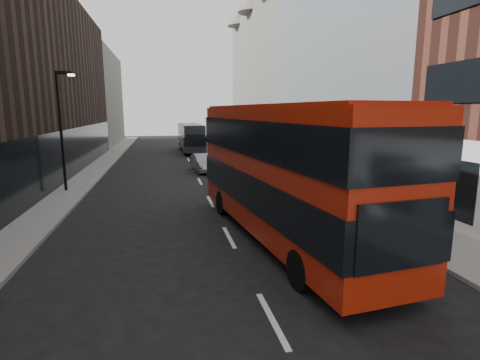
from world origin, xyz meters
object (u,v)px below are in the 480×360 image
grey_bus (191,137)px  car_c (228,161)px  street_lamp (62,123)px  car_b (204,163)px  red_bus (283,166)px  car_a (256,174)px

grey_bus → car_c: grey_bus is taller
street_lamp → car_c: size_ratio=1.43×
grey_bus → car_b: bearing=-91.6°
red_bus → car_b: size_ratio=2.96×
street_lamp → car_c: (11.06, 6.81, -3.47)m
street_lamp → red_bus: size_ratio=0.54×
grey_bus → car_c: size_ratio=2.11×
car_c → street_lamp: bearing=-149.5°
car_a → car_c: car_c is taller
grey_bus → car_a: grey_bus is taller
street_lamp → car_a: street_lamp is taller
car_b → car_c: bearing=5.8°
car_b → car_c: size_ratio=0.89×
grey_bus → car_b: 15.19m
red_bus → car_b: bearing=87.5°
grey_bus → car_b: (-0.06, -15.15, -1.05)m
grey_bus → red_bus: bearing=-89.2°
red_bus → grey_bus: red_bus is taller
red_bus → grey_bus: bearing=85.4°
red_bus → car_b: red_bus is taller
red_bus → grey_bus: size_ratio=1.25×
car_b → car_c: car_b is taller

